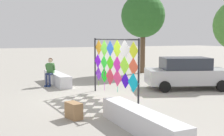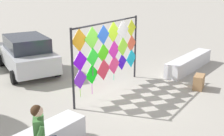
{
  "view_description": "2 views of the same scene",
  "coord_description": "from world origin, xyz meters",
  "px_view_note": "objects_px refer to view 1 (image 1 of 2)",
  "views": [
    {
      "loc": [
        10.59,
        -4.36,
        2.49
      ],
      "look_at": [
        0.74,
        0.33,
        1.32
      ],
      "focal_mm": 45.44,
      "sensor_mm": 36.0,
      "label": 1
    },
    {
      "loc": [
        -6.82,
        -5.03,
        3.67
      ],
      "look_at": [
        0.26,
        0.56,
        0.85
      ],
      "focal_mm": 43.98,
      "sensor_mm": 36.0,
      "label": 2
    }
  ],
  "objects_px": {
    "seated_vendor": "(50,70)",
    "parked_car": "(187,73)",
    "kite_display_rack": "(114,62)",
    "tree_far_right": "(143,16)",
    "cardboard_box_large": "(74,111)"
  },
  "relations": [
    {
      "from": "seated_vendor",
      "to": "parked_car",
      "type": "bearing_deg",
      "value": 57.6
    },
    {
      "from": "kite_display_rack",
      "to": "tree_far_right",
      "type": "bearing_deg",
      "value": 141.01
    },
    {
      "from": "seated_vendor",
      "to": "parked_car",
      "type": "height_order",
      "value": "parked_car"
    },
    {
      "from": "parked_car",
      "to": "cardboard_box_large",
      "type": "distance_m",
      "value": 7.08
    },
    {
      "from": "cardboard_box_large",
      "to": "tree_far_right",
      "type": "bearing_deg",
      "value": 138.49
    },
    {
      "from": "kite_display_rack",
      "to": "seated_vendor",
      "type": "bearing_deg",
      "value": -157.81
    },
    {
      "from": "kite_display_rack",
      "to": "parked_car",
      "type": "relative_size",
      "value": 0.85
    },
    {
      "from": "cardboard_box_large",
      "to": "parked_car",
      "type": "bearing_deg",
      "value": 111.36
    },
    {
      "from": "seated_vendor",
      "to": "tree_far_right",
      "type": "distance_m",
      "value": 8.38
    },
    {
      "from": "parked_car",
      "to": "tree_far_right",
      "type": "distance_m",
      "value": 7.36
    },
    {
      "from": "seated_vendor",
      "to": "parked_car",
      "type": "distance_m",
      "value": 6.91
    },
    {
      "from": "cardboard_box_large",
      "to": "kite_display_rack",
      "type": "bearing_deg",
      "value": 131.55
    },
    {
      "from": "kite_display_rack",
      "to": "tree_far_right",
      "type": "xyz_separation_m",
      "value": [
        -6.89,
        5.58,
        2.48
      ]
    },
    {
      "from": "tree_far_right",
      "to": "seated_vendor",
      "type": "bearing_deg",
      "value": -69.2
    },
    {
      "from": "parked_car",
      "to": "tree_far_right",
      "type": "relative_size",
      "value": 0.77
    }
  ]
}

